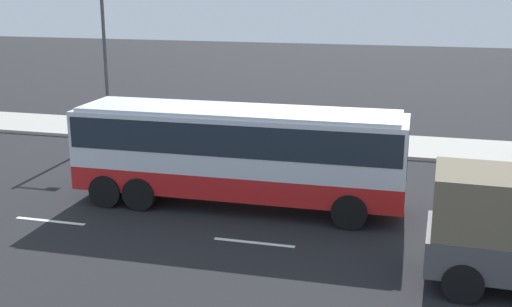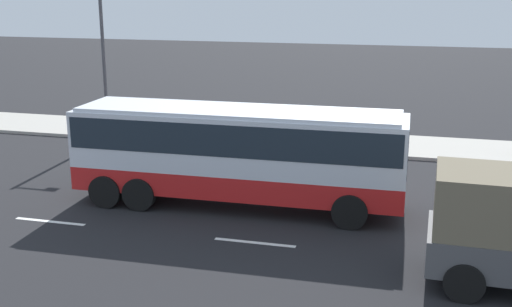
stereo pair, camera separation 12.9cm
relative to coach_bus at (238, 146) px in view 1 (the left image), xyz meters
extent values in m
plane|color=black|center=(0.79, 0.03, -2.05)|extent=(120.00, 120.00, 0.00)
cube|color=#A8A399|center=(0.79, 9.30, -1.97)|extent=(80.00, 4.00, 0.15)
cube|color=white|center=(-5.29, -2.91, -2.05)|extent=(2.40, 0.16, 0.01)
cube|color=white|center=(1.34, -2.91, -2.05)|extent=(2.40, 0.16, 0.01)
cube|color=red|center=(0.00, 0.00, -1.11)|extent=(10.88, 2.66, 0.78)
cube|color=silver|center=(0.00, 0.00, 0.21)|extent=(10.88, 2.66, 1.85)
cube|color=#1E2833|center=(0.00, 0.00, 0.47)|extent=(10.67, 2.68, 1.02)
cube|color=#1E2833|center=(5.38, 0.07, 0.30)|extent=(0.15, 2.32, 1.48)
cube|color=silver|center=(0.00, 0.00, 1.19)|extent=(10.45, 2.50, 0.12)
cylinder|color=black|center=(3.81, 1.26, -1.50)|extent=(1.10, 0.31, 1.10)
cylinder|color=black|center=(3.84, -1.16, -1.50)|extent=(1.10, 0.31, 1.10)
cylinder|color=black|center=(-3.04, 1.17, -1.50)|extent=(1.10, 0.31, 1.10)
cylinder|color=black|center=(-3.01, -1.25, -1.50)|extent=(1.10, 0.31, 1.10)
cylinder|color=black|center=(-4.24, 1.15, -1.50)|extent=(1.10, 0.31, 1.10)
cylinder|color=black|center=(-4.21, -1.26, -1.50)|extent=(1.10, 0.31, 1.10)
cylinder|color=black|center=(7.00, -2.82, -1.57)|extent=(0.97, 0.31, 0.96)
cylinder|color=black|center=(6.94, -5.03, -1.57)|extent=(0.97, 0.31, 0.96)
cylinder|color=#47474C|center=(-8.69, 7.57, 1.47)|extent=(0.16, 0.16, 6.73)
camera|label=1|loc=(5.75, -19.16, 5.13)|focal=44.28mm
camera|label=2|loc=(5.62, -19.20, 5.13)|focal=44.28mm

